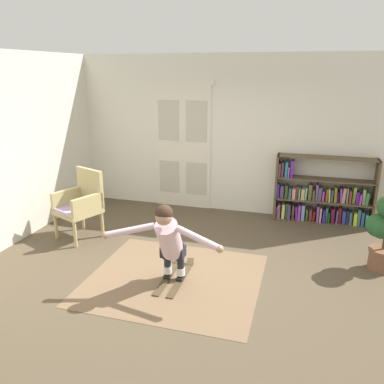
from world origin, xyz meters
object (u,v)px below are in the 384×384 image
(skis_pair, at_px, (175,276))
(wicker_chair, at_px, (81,202))
(bookshelf, at_px, (320,198))
(person_skier, at_px, (169,238))

(skis_pair, bearing_deg, wicker_chair, 155.25)
(bookshelf, bearing_deg, skis_pair, -125.17)
(wicker_chair, bearing_deg, person_skier, -30.06)
(skis_pair, bearing_deg, bookshelf, 54.83)
(bookshelf, height_order, person_skier, bookshelf)
(wicker_chair, bearing_deg, bookshelf, 25.15)
(skis_pair, distance_m, person_skier, 0.68)
(bookshelf, distance_m, wicker_chair, 4.10)
(bookshelf, xyz_separation_m, skis_pair, (-1.83, -2.60, -0.43))
(bookshelf, distance_m, skis_pair, 3.21)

